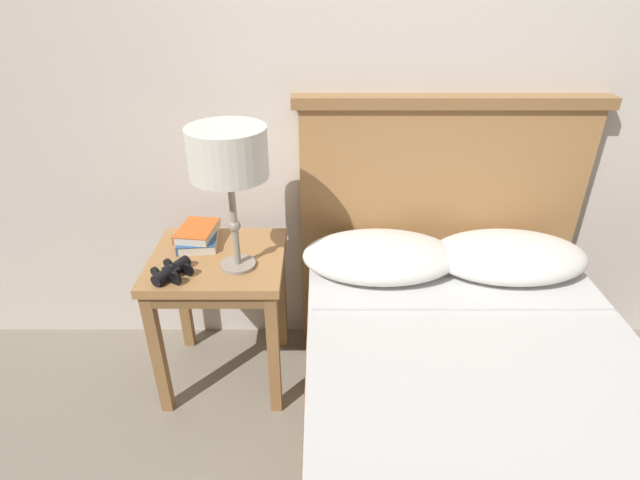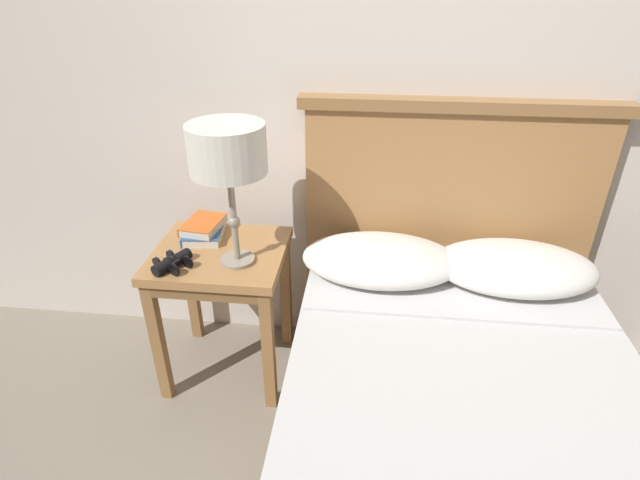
{
  "view_description": "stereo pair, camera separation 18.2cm",
  "coord_description": "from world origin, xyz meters",
  "px_view_note": "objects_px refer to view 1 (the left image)",
  "views": [
    {
      "loc": [
        -0.32,
        -0.91,
        1.59
      ],
      "look_at": [
        -0.31,
        0.68,
        0.7
      ],
      "focal_mm": 28.0,
      "sensor_mm": 36.0,
      "label": 1
    },
    {
      "loc": [
        -0.13,
        -0.9,
        1.59
      ],
      "look_at": [
        -0.31,
        0.68,
        0.7
      ],
      "focal_mm": 28.0,
      "sensor_mm": 36.0,
      "label": 2
    }
  ],
  "objects_px": {
    "nightstand": "(217,277)",
    "binoculars_pair": "(170,271)",
    "table_lamp": "(226,157)",
    "book_stacked_on_top": "(195,231)",
    "bed": "(482,446)",
    "book_on_nightstand": "(196,239)"
  },
  "relations": [
    {
      "from": "nightstand",
      "to": "binoculars_pair",
      "type": "distance_m",
      "value": 0.22
    },
    {
      "from": "nightstand",
      "to": "table_lamp",
      "type": "bearing_deg",
      "value": -36.87
    },
    {
      "from": "book_stacked_on_top",
      "to": "binoculars_pair",
      "type": "distance_m",
      "value": 0.25
    },
    {
      "from": "nightstand",
      "to": "table_lamp",
      "type": "height_order",
      "value": "table_lamp"
    },
    {
      "from": "bed",
      "to": "book_on_nightstand",
      "type": "bearing_deg",
      "value": 143.72
    },
    {
      "from": "bed",
      "to": "book_stacked_on_top",
      "type": "xyz_separation_m",
      "value": [
        -0.99,
        0.73,
        0.36
      ]
    },
    {
      "from": "table_lamp",
      "to": "binoculars_pair",
      "type": "relative_size",
      "value": 3.27
    },
    {
      "from": "nightstand",
      "to": "bed",
      "type": "distance_m",
      "value": 1.11
    },
    {
      "from": "table_lamp",
      "to": "binoculars_pair",
      "type": "distance_m",
      "value": 0.47
    },
    {
      "from": "nightstand",
      "to": "table_lamp",
      "type": "distance_m",
      "value": 0.53
    },
    {
      "from": "nightstand",
      "to": "book_stacked_on_top",
      "type": "height_order",
      "value": "book_stacked_on_top"
    },
    {
      "from": "book_stacked_on_top",
      "to": "binoculars_pair",
      "type": "height_order",
      "value": "book_stacked_on_top"
    },
    {
      "from": "book_on_nightstand",
      "to": "book_stacked_on_top",
      "type": "height_order",
      "value": "book_stacked_on_top"
    },
    {
      "from": "bed",
      "to": "table_lamp",
      "type": "xyz_separation_m",
      "value": [
        -0.8,
        0.55,
        0.73
      ]
    },
    {
      "from": "bed",
      "to": "book_stacked_on_top",
      "type": "distance_m",
      "value": 1.28
    },
    {
      "from": "nightstand",
      "to": "book_on_nightstand",
      "type": "height_order",
      "value": "book_on_nightstand"
    },
    {
      "from": "nightstand",
      "to": "book_stacked_on_top",
      "type": "bearing_deg",
      "value": 131.27
    },
    {
      "from": "bed",
      "to": "book_stacked_on_top",
      "type": "height_order",
      "value": "bed"
    },
    {
      "from": "bed",
      "to": "binoculars_pair",
      "type": "bearing_deg",
      "value": 154.81
    },
    {
      "from": "bed",
      "to": "book_on_nightstand",
      "type": "height_order",
      "value": "bed"
    },
    {
      "from": "book_on_nightstand",
      "to": "book_stacked_on_top",
      "type": "relative_size",
      "value": 1.05
    },
    {
      "from": "book_stacked_on_top",
      "to": "book_on_nightstand",
      "type": "bearing_deg",
      "value": -70.63
    }
  ]
}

